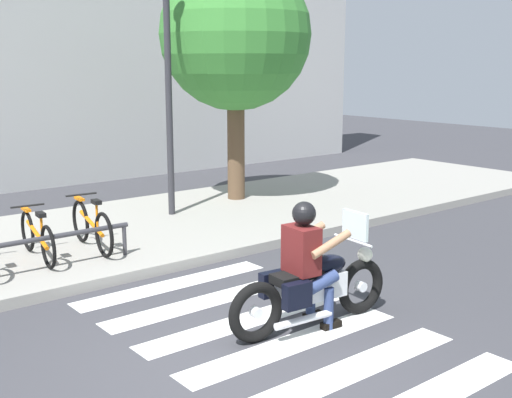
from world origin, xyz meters
name	(u,v)px	position (x,y,z in m)	size (l,w,h in m)	color
ground_plane	(240,363)	(0.00, 0.00, 0.00)	(48.00, 48.00, 0.00)	#38383D
sidewalk	(46,246)	(0.00, 5.03, 0.07)	(24.00, 4.40, 0.15)	gray
crosswalk_stripe_1	(349,371)	(0.71, -0.80, 0.00)	(2.80, 0.40, 0.01)	white
crosswalk_stripe_2	(293,343)	(0.71, 0.00, 0.00)	(2.80, 0.40, 0.01)	white
crosswalk_stripe_3	(247,320)	(0.71, 0.80, 0.00)	(2.80, 0.40, 0.01)	white
crosswalk_stripe_4	(207,301)	(0.71, 1.60, 0.00)	(2.80, 0.40, 0.01)	white
crosswalk_stripe_5	(173,284)	(0.71, 2.40, 0.00)	(2.80, 0.40, 0.01)	white
motorcycle	(312,287)	(1.18, 0.21, 0.47)	(2.14, 0.69, 1.25)	black
rider	(307,256)	(1.10, 0.22, 0.84)	(0.66, 0.58, 1.45)	#591919
bicycle_4	(37,237)	(-0.45, 4.16, 0.49)	(0.48, 1.64, 0.74)	black
bicycle_5	(92,226)	(0.38, 4.16, 0.51)	(0.48, 1.66, 0.80)	black
street_lamp	(168,69)	(2.56, 5.43, 2.80)	(0.28, 0.28, 4.66)	#2D2D33
tree_near_rack	(235,36)	(4.37, 5.83, 3.44)	(3.01, 3.01, 4.97)	brown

